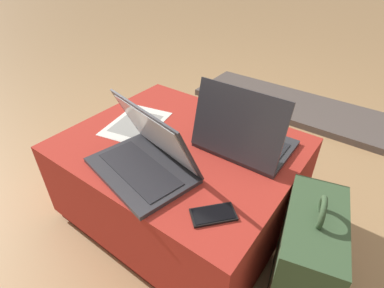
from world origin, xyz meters
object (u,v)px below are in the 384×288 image
object	(u,v)px
laptop_near	(146,158)
backpack	(305,268)
laptop_far	(243,137)
cell_phone	(213,214)
paper_sheet	(137,123)

from	to	relation	value
laptop_near	backpack	bearing A→B (deg)	21.59
laptop_near	backpack	xyz separation A→B (m)	(0.58, 0.10, -0.24)
backpack	laptop_far	bearing A→B (deg)	46.08
laptop_far	backpack	xyz separation A→B (m)	(0.37, -0.21, -0.25)
cell_phone	backpack	bearing A→B (deg)	-112.17
laptop_near	backpack	world-z (taller)	laptop_near
backpack	paper_sheet	distance (m)	0.86
laptop_far	cell_phone	xyz separation A→B (m)	(0.10, -0.35, -0.05)
laptop_far	backpack	bearing A→B (deg)	149.24
cell_phone	laptop_near	bearing A→B (deg)	33.47
cell_phone	paper_sheet	xyz separation A→B (m)	(-0.56, 0.24, -0.00)
laptop_far	cell_phone	size ratio (longest dim) A/B	2.36
laptop_far	paper_sheet	size ratio (longest dim) A/B	1.04
cell_phone	paper_sheet	distance (m)	0.61
cell_phone	paper_sheet	size ratio (longest dim) A/B	0.44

